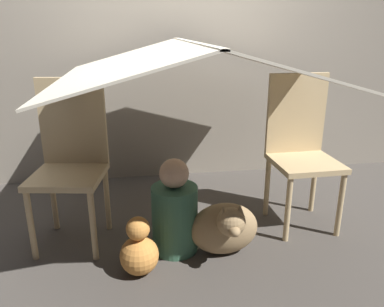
{
  "coord_description": "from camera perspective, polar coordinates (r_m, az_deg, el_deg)",
  "views": [
    {
      "loc": [
        -0.34,
        -1.98,
        1.3
      ],
      "look_at": [
        0.0,
        0.2,
        0.56
      ],
      "focal_mm": 35.0,
      "sensor_mm": 36.0,
      "label": 1
    }
  ],
  "objects": [
    {
      "name": "wall_back",
      "position": [
        3.29,
        -3.08,
        17.64
      ],
      "size": [
        7.0,
        0.05,
        2.5
      ],
      "color": "gray",
      "rests_on": "ground_plane"
    },
    {
      "name": "dog",
      "position": [
        2.26,
        5.03,
        -11.18
      ],
      "size": [
        0.41,
        0.38,
        0.39
      ],
      "color": "#9E7F56",
      "rests_on": "ground_plane"
    },
    {
      "name": "person_front",
      "position": [
        2.28,
        -2.65,
        -8.97
      ],
      "size": [
        0.28,
        0.28,
        0.59
      ],
      "color": "#38664C",
      "rests_on": "ground_plane"
    },
    {
      "name": "plush_toy",
      "position": [
        2.15,
        -8.07,
        -14.46
      ],
      "size": [
        0.22,
        0.22,
        0.34
      ],
      "color": "#D88C3F",
      "rests_on": "ground_plane"
    },
    {
      "name": "ground_plane",
      "position": [
        2.39,
        0.77,
        -14.44
      ],
      "size": [
        8.8,
        8.8,
        0.0
      ],
      "primitive_type": "plane",
      "color": "#47423D"
    },
    {
      "name": "chair_left",
      "position": [
        2.42,
        -18.0,
        -0.47
      ],
      "size": [
        0.48,
        0.48,
        1.02
      ],
      "rotation": [
        0.0,
        0.0,
        -0.16
      ],
      "color": "#D1B27F",
      "rests_on": "ground_plane"
    },
    {
      "name": "sheet_canopy",
      "position": [
        2.21,
        0.0,
        13.99
      ],
      "size": [
        1.52,
        1.58,
        0.22
      ],
      "color": "silver"
    },
    {
      "name": "chair_right",
      "position": [
        2.63,
        16.22,
        1.18
      ],
      "size": [
        0.42,
        0.42,
        1.02
      ],
      "rotation": [
        0.0,
        0.0,
        0.02
      ],
      "color": "#D1B27F",
      "rests_on": "ground_plane"
    }
  ]
}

